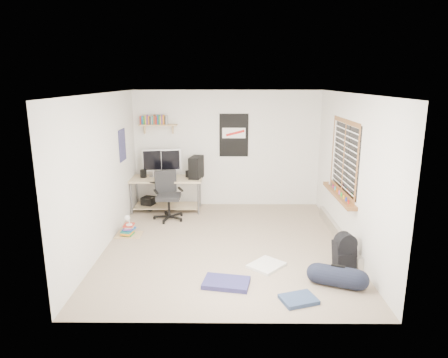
{
  "coord_description": "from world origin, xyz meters",
  "views": [
    {
      "loc": [
        0.01,
        -6.28,
        2.7
      ],
      "look_at": [
        -0.05,
        0.43,
        1.03
      ],
      "focal_mm": 32.0,
      "sensor_mm": 36.0,
      "label": 1
    }
  ],
  "objects_px": {
    "desk": "(167,194)",
    "duffel_bag": "(337,276)",
    "backpack": "(344,254)",
    "office_chair": "(169,195)",
    "book_stack": "(129,227)"
  },
  "relations": [
    {
      "from": "duffel_bag",
      "to": "book_stack",
      "type": "distance_m",
      "value": 3.7
    },
    {
      "from": "desk",
      "to": "duffel_bag",
      "type": "bearing_deg",
      "value": -69.21
    },
    {
      "from": "office_chair",
      "to": "duffel_bag",
      "type": "relative_size",
      "value": 1.74
    },
    {
      "from": "duffel_bag",
      "to": "backpack",
      "type": "bearing_deg",
      "value": 87.65
    },
    {
      "from": "desk",
      "to": "duffel_bag",
      "type": "height_order",
      "value": "desk"
    },
    {
      "from": "backpack",
      "to": "duffel_bag",
      "type": "bearing_deg",
      "value": -125.7
    },
    {
      "from": "office_chair",
      "to": "book_stack",
      "type": "relative_size",
      "value": 2.38
    },
    {
      "from": "desk",
      "to": "duffel_bag",
      "type": "xyz_separation_m",
      "value": [
        2.76,
        -3.21,
        -0.22
      ]
    },
    {
      "from": "desk",
      "to": "book_stack",
      "type": "distance_m",
      "value": 1.52
    },
    {
      "from": "desk",
      "to": "backpack",
      "type": "xyz_separation_m",
      "value": [
        3.02,
        -2.62,
        -0.16
      ]
    },
    {
      "from": "backpack",
      "to": "duffel_bag",
      "type": "distance_m",
      "value": 0.65
    },
    {
      "from": "desk",
      "to": "backpack",
      "type": "bearing_deg",
      "value": -60.87
    },
    {
      "from": "office_chair",
      "to": "backpack",
      "type": "bearing_deg",
      "value": -57.84
    },
    {
      "from": "duffel_bag",
      "to": "book_stack",
      "type": "bearing_deg",
      "value": 172.59
    },
    {
      "from": "desk",
      "to": "backpack",
      "type": "height_order",
      "value": "desk"
    }
  ]
}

